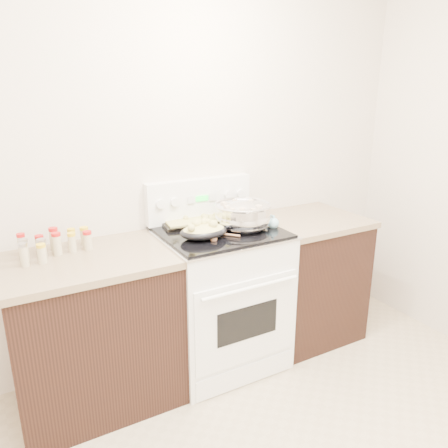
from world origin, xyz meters
TOP-DOWN VIEW (x-y plane):
  - room_shell at (0.00, 0.00)m, footprint 4.10×3.60m
  - counter_left at (-0.48, 1.43)m, footprint 0.93×0.67m
  - counter_right at (1.08, 1.43)m, footprint 0.73×0.67m
  - kitchen_range at (0.35, 1.42)m, footprint 0.78×0.73m
  - mixing_bowl at (0.49, 1.38)m, footprint 0.40×0.40m
  - roasting_pan at (0.19, 1.34)m, footprint 0.30×0.22m
  - baking_sheet at (0.28, 1.65)m, footprint 0.47×0.36m
  - wooden_spoon at (0.25, 1.30)m, footprint 0.20×0.23m
  - blue_ladle at (0.68, 1.32)m, footprint 0.12×0.26m
  - spice_jars at (-0.63, 1.57)m, footprint 0.39×0.23m

SIDE VIEW (x-z plane):
  - counter_left at x=-0.48m, z-range 0.00..0.92m
  - counter_right at x=1.08m, z-range 0.00..0.92m
  - kitchen_range at x=0.35m, z-range -0.12..1.10m
  - wooden_spoon at x=0.25m, z-range 0.93..0.98m
  - baking_sheet at x=0.28m, z-range 0.93..0.99m
  - blue_ladle at x=0.68m, z-range 0.93..1.02m
  - spice_jars at x=-0.63m, z-range 0.91..1.05m
  - roasting_pan at x=0.19m, z-range 0.94..1.05m
  - mixing_bowl at x=0.49m, z-range 0.92..1.14m
  - room_shell at x=0.00m, z-range 0.33..3.08m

